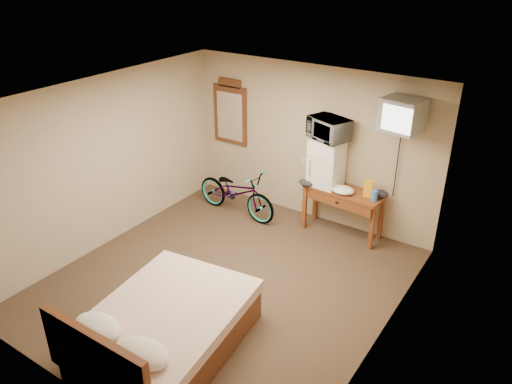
# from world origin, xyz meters

# --- Properties ---
(room) EXTENTS (4.60, 4.64, 2.50)m
(room) POSITION_xyz_m (-0.00, 0.00, 1.25)
(room) COLOR #422D21
(room) RESTS_ON ground
(desk) EXTENTS (1.25, 0.56, 0.75)m
(desk) POSITION_xyz_m (0.74, 2.00, 0.62)
(desk) COLOR brown
(desk) RESTS_ON floor
(mini_fridge) EXTENTS (0.47, 0.46, 0.74)m
(mini_fridge) POSITION_xyz_m (0.41, 2.05, 1.12)
(mini_fridge) COLOR white
(mini_fridge) RESTS_ON desk
(microwave) EXTENTS (0.70, 0.59, 0.33)m
(microwave) POSITION_xyz_m (0.41, 2.05, 1.65)
(microwave) COLOR white
(microwave) RESTS_ON mini_fridge
(snack_bag) EXTENTS (0.14, 0.10, 0.26)m
(snack_bag) POSITION_xyz_m (1.12, 2.02, 0.88)
(snack_bag) COLOR #FEA316
(snack_bag) RESTS_ON desk
(blue_cup) EXTENTS (0.09, 0.09, 0.16)m
(blue_cup) POSITION_xyz_m (1.25, 1.95, 0.83)
(blue_cup) COLOR #396EC4
(blue_cup) RESTS_ON desk
(cloth_cream) EXTENTS (0.35, 0.27, 0.11)m
(cloth_cream) POSITION_xyz_m (0.77, 1.92, 0.80)
(cloth_cream) COLOR white
(cloth_cream) RESTS_ON desk
(cloth_dark_a) EXTENTS (0.25, 0.19, 0.09)m
(cloth_dark_a) POSITION_xyz_m (0.19, 1.86, 0.80)
(cloth_dark_a) COLOR black
(cloth_dark_a) RESTS_ON desk
(cloth_dark_b) EXTENTS (0.22, 0.18, 0.10)m
(cloth_dark_b) POSITION_xyz_m (1.28, 2.12, 0.80)
(cloth_dark_b) COLOR black
(cloth_dark_b) RESTS_ON desk
(crt_television) EXTENTS (0.58, 0.63, 0.45)m
(crt_television) POSITION_xyz_m (1.47, 2.02, 2.05)
(crt_television) COLOR black
(crt_television) RESTS_ON room
(wall_mirror) EXTENTS (0.67, 0.04, 1.13)m
(wall_mirror) POSITION_xyz_m (-1.55, 2.27, 1.50)
(wall_mirror) COLOR #5E2C1A
(wall_mirror) RESTS_ON room
(bicycle) EXTENTS (1.58, 0.64, 0.81)m
(bicycle) POSITION_xyz_m (-0.99, 1.64, 0.41)
(bicycle) COLOR black
(bicycle) RESTS_ON floor
(bed) EXTENTS (1.65, 2.05, 0.90)m
(bed) POSITION_xyz_m (0.20, -1.38, 0.30)
(bed) COLOR #5E2C1A
(bed) RESTS_ON floor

